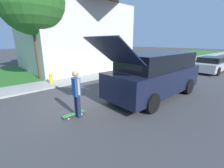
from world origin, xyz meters
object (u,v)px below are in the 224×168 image
lawn_tree_near (31,1)px  skateboarder (77,92)px  fire_hydrant (51,78)px  car_down_street (211,64)px  skateboard (74,114)px  suv_parked (156,74)px

lawn_tree_near → skateboarder: (6.52, -0.79, -4.01)m
fire_hydrant → car_down_street: bearing=67.3°
lawn_tree_near → car_down_street: bearing=60.2°
lawn_tree_near → fire_hydrant: 4.89m
skateboard → fire_hydrant: fire_hydrant is taller
car_down_street → fire_hydrant: 13.07m
fire_hydrant → lawn_tree_near: bearing=179.7°
lawn_tree_near → skateboarder: lawn_tree_near is taller
suv_parked → car_down_street: (-0.21, 9.01, -0.45)m
lawn_tree_near → car_down_street: 14.53m
car_down_street → lawn_tree_near: bearing=-119.8°
suv_parked → car_down_street: bearing=91.3°
suv_parked → fire_hydrant: (-5.26, -3.04, -0.68)m
car_down_street → skateboard: size_ratio=5.45×
lawn_tree_near → fire_hydrant: bearing=-0.3°
fire_hydrant → skateboard: bearing=-10.9°
suv_parked → skateboard: 4.10m
suv_parked → skateboarder: bearing=-98.7°
suv_parked → fire_hydrant: suv_parked is taller
skateboarder → fire_hydrant: size_ratio=2.62×
suv_parked → skateboarder: (-0.58, -3.82, -0.17)m
skateboarder → skateboard: bearing=-146.0°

